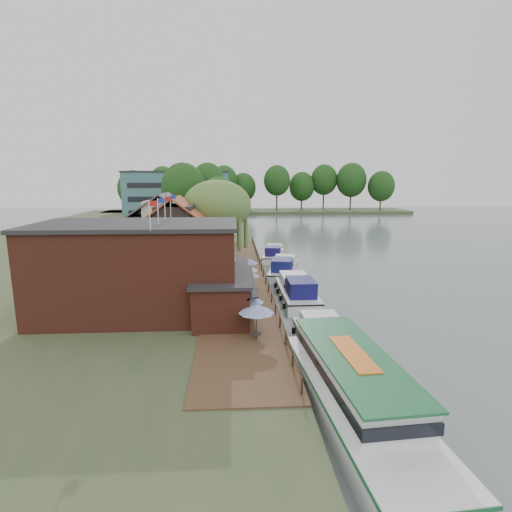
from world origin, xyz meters
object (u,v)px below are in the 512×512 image
object	(u,v)px
umbrella_1	(249,311)
cruiser_0	(328,340)
cottage_c	(199,218)
pub	(164,268)
cottage_a	(177,234)
cruiser_2	(283,266)
umbrella_0	(256,322)
cruiser_1	(297,288)
umbrella_4	(249,269)
umbrella_2	(248,283)
cruiser_3	(274,252)
hotel_block	(178,196)
willow	(217,221)
swan	(301,366)
tour_boat	(357,389)
umbrella_3	(246,277)
cottage_b	(165,225)

from	to	relation	value
umbrella_1	cruiser_0	bearing A→B (deg)	-32.26
cottage_c	pub	bearing A→B (deg)	-90.00
cottage_a	cruiser_2	xyz separation A→B (m)	(12.47, 0.61, -4.01)
cruiser_2	cottage_a	bearing A→B (deg)	-164.87
umbrella_0	cruiser_2	size ratio (longest dim) A/B	0.24
pub	cruiser_1	bearing A→B (deg)	26.25
cruiser_0	cruiser_1	bearing A→B (deg)	89.14
umbrella_4	cruiser_0	size ratio (longest dim) A/B	0.22
umbrella_1	umbrella_2	world-z (taller)	same
cottage_a	cruiser_3	size ratio (longest dim) A/B	0.92
umbrella_0	cruiser_3	world-z (taller)	umbrella_0
cottage_a	cruiser_2	bearing A→B (deg)	2.79
umbrella_1	hotel_block	bearing A→B (deg)	100.96
willow	cruiser_0	bearing A→B (deg)	-73.42
cottage_c	willow	xyz separation A→B (m)	(3.50, -14.00, 0.96)
umbrella_0	cottage_a	bearing A→B (deg)	110.61
umbrella_0	cruiser_3	xyz separation A→B (m)	(4.40, 31.40, -1.17)
umbrella_1	swan	size ratio (longest dim) A/B	5.40
tour_boat	swan	xyz separation A→B (m)	(-1.84, 5.30, -1.36)
cottage_a	umbrella_4	bearing A→B (deg)	-34.71
cottage_a	tour_boat	bearing A→B (deg)	-66.59
cruiser_1	cruiser_2	xyz separation A→B (m)	(-0.01, 9.95, -0.08)
umbrella_3	cruiser_0	distance (m)	14.03
umbrella_4	cruiser_2	xyz separation A→B (m)	(4.46, 6.15, -1.05)
cottage_a	umbrella_2	bearing A→B (deg)	-54.95
umbrella_4	cottage_b	bearing A→B (deg)	125.30
cottage_a	umbrella_1	size ratio (longest dim) A/B	3.62
cottage_a	cottage_b	distance (m)	10.44
cottage_a	umbrella_0	bearing A→B (deg)	-69.39
umbrella_3	umbrella_4	bearing A→B (deg)	83.74
umbrella_1	swan	world-z (taller)	umbrella_1
cruiser_0	cruiser_3	size ratio (longest dim) A/B	1.15
hotel_block	swan	distance (m)	81.40
cruiser_3	tour_boat	xyz separation A→B (m)	(0.05, -38.92, 0.47)
umbrella_0	umbrella_1	world-z (taller)	same
umbrella_1	umbrella_4	world-z (taller)	same
cruiser_0	umbrella_4	bearing A→B (deg)	104.45
swan	cottage_b	bearing A→B (deg)	112.13
umbrella_4	tour_boat	world-z (taller)	umbrella_4
willow	umbrella_0	bearing A→B (deg)	-82.57
cottage_b	tour_boat	world-z (taller)	cottage_b
cottage_a	cruiser_2	world-z (taller)	cottage_a
umbrella_2	cruiser_0	size ratio (longest dim) A/B	0.22
cottage_b	willow	world-z (taller)	willow
pub	cottage_c	xyz separation A→B (m)	(0.00, 34.00, 0.60)
pub	tour_boat	distance (m)	17.89
willow	umbrella_4	distance (m)	11.79
umbrella_0	pub	bearing A→B (deg)	139.05
cottage_a	cottage_c	bearing A→B (deg)	86.99
cottage_c	umbrella_0	distance (m)	40.67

